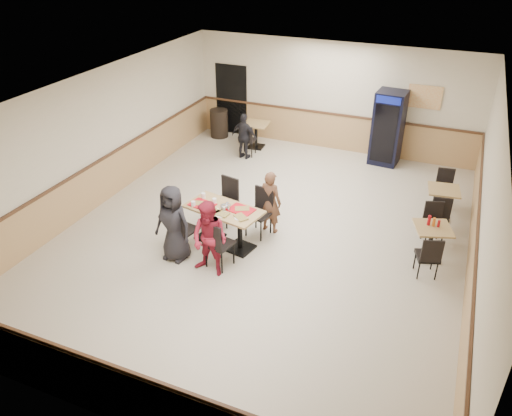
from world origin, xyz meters
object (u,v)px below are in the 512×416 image
at_px(diner_woman_left, 173,223).
at_px(side_table_far, 442,199).
at_px(main_table, 224,220).
at_px(trash_bin, 219,123).
at_px(back_table, 256,131).
at_px(side_table_near, 431,238).
at_px(pepsi_cooler, 388,128).
at_px(lone_diner, 244,136).
at_px(diner_man_opposite, 270,202).
at_px(diner_woman_right, 210,239).

height_order(diner_woman_left, side_table_far, diner_woman_left).
distance_m(main_table, trash_bin, 5.88).
relative_size(main_table, side_table_far, 2.22).
relative_size(main_table, back_table, 2.22).
bearing_deg(back_table, main_table, -74.43).
bearing_deg(side_table_near, back_table, 143.91).
bearing_deg(pepsi_cooler, main_table, -108.99).
distance_m(main_table, lone_diner, 4.26).
relative_size(main_table, diner_man_opposite, 1.20).
relative_size(main_table, diner_woman_right, 1.11).
bearing_deg(diner_man_opposite, back_table, -56.35).
distance_m(diner_man_opposite, trash_bin, 5.55).
height_order(lone_diner, side_table_near, lone_diner).
bearing_deg(main_table, lone_diner, 119.73).
relative_size(lone_diner, side_table_near, 1.53).
bearing_deg(diner_woman_right, diner_woman_left, 175.74).
bearing_deg(pepsi_cooler, trash_bin, -175.31).
relative_size(side_table_far, trash_bin, 0.88).
distance_m(diner_woman_left, lone_diner, 4.90).
bearing_deg(trash_bin, diner_woman_left, -71.16).
bearing_deg(diner_woman_right, side_table_near, 35.98).
bearing_deg(side_table_near, diner_woman_right, -150.92).
distance_m(diner_woman_right, trash_bin, 6.85).
height_order(side_table_near, side_table_far, side_table_near).
distance_m(diner_woman_left, diner_man_opposite, 2.10).
relative_size(diner_woman_left, diner_man_opposite, 1.12).
height_order(diner_woman_left, back_table, diner_woman_left).
height_order(lone_diner, back_table, lone_diner).
relative_size(diner_woman_left, lone_diner, 1.21).
distance_m(main_table, back_table, 5.05).
bearing_deg(diner_woman_right, diner_man_opposite, 82.37).
bearing_deg(back_table, diner_man_opposite, -63.55).
height_order(diner_woman_left, pepsi_cooler, pepsi_cooler).
bearing_deg(side_table_far, lone_diner, 166.45).
height_order(diner_man_opposite, trash_bin, diner_man_opposite).
relative_size(side_table_near, trash_bin, 1.00).
distance_m(side_table_near, side_table_far, 1.71).
relative_size(diner_man_opposite, trash_bin, 1.63).
height_order(main_table, lone_diner, lone_diner).
xyz_separation_m(diner_woman_right, pepsi_cooler, (2.06, 6.24, 0.24)).
xyz_separation_m(diner_woman_left, side_table_far, (4.58, 3.58, -0.30)).
xyz_separation_m(lone_diner, side_table_near, (5.22, -2.98, -0.17)).
height_order(diner_man_opposite, lone_diner, diner_man_opposite).
height_order(diner_woman_left, diner_man_opposite, diner_woman_left).
distance_m(diner_man_opposite, lone_diner, 3.80).
bearing_deg(diner_woman_left, side_table_far, 42.47).
bearing_deg(side_table_near, diner_woman_left, -157.52).
relative_size(main_table, lone_diner, 1.29).
xyz_separation_m(side_table_near, trash_bin, (-6.58, 4.15, -0.05)).
bearing_deg(diner_woman_right, back_table, 111.75).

